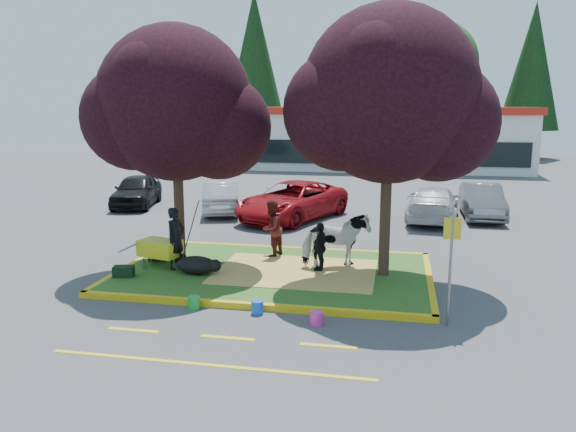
% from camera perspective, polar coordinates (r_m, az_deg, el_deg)
% --- Properties ---
extents(ground, '(90.00, 90.00, 0.00)m').
position_cam_1_polar(ground, '(15.19, -1.45, -6.08)').
color(ground, '#424244').
rests_on(ground, ground).
extents(median_island, '(8.00, 5.00, 0.15)m').
position_cam_1_polar(median_island, '(15.17, -1.45, -5.81)').
color(median_island, '#295A1C').
rests_on(median_island, ground).
extents(curb_near, '(8.30, 0.16, 0.15)m').
position_cam_1_polar(curb_near, '(12.80, -4.00, -9.10)').
color(curb_near, gold).
rests_on(curb_near, ground).
extents(curb_far, '(8.30, 0.16, 0.15)m').
position_cam_1_polar(curb_far, '(17.60, 0.39, -3.41)').
color(curb_far, gold).
rests_on(curb_far, ground).
extents(curb_left, '(0.16, 5.30, 0.15)m').
position_cam_1_polar(curb_left, '(16.52, -15.45, -4.80)').
color(curb_left, gold).
rests_on(curb_left, ground).
extents(curb_right, '(0.16, 5.30, 0.15)m').
position_cam_1_polar(curb_right, '(14.86, 14.20, -6.52)').
color(curb_right, gold).
rests_on(curb_right, ground).
extents(straw_bedding, '(4.20, 3.00, 0.01)m').
position_cam_1_polar(straw_bedding, '(15.03, 0.79, -5.65)').
color(straw_bedding, '#D7BD58').
rests_on(straw_bedding, median_island).
extents(tree_purple_left, '(5.06, 4.20, 6.51)m').
position_cam_1_polar(tree_purple_left, '(15.72, -11.32, 10.43)').
color(tree_purple_left, black).
rests_on(tree_purple_left, median_island).
extents(tree_purple_right, '(5.30, 4.40, 6.82)m').
position_cam_1_polar(tree_purple_right, '(14.34, 10.32, 11.22)').
color(tree_purple_right, black).
rests_on(tree_purple_right, median_island).
extents(fire_lane_stripe_a, '(1.10, 0.12, 0.01)m').
position_cam_1_polar(fire_lane_stripe_a, '(12.09, -15.43, -11.10)').
color(fire_lane_stripe_a, yellow).
rests_on(fire_lane_stripe_a, ground).
extents(fire_lane_stripe_b, '(1.10, 0.12, 0.01)m').
position_cam_1_polar(fire_lane_stripe_b, '(11.38, -6.17, -12.19)').
color(fire_lane_stripe_b, yellow).
rests_on(fire_lane_stripe_b, ground).
extents(fire_lane_stripe_c, '(1.10, 0.12, 0.01)m').
position_cam_1_polar(fire_lane_stripe_c, '(10.99, 4.11, -13.03)').
color(fire_lane_stripe_c, yellow).
rests_on(fire_lane_stripe_c, ground).
extents(fire_lane_long, '(6.00, 0.10, 0.01)m').
position_cam_1_polar(fire_lane_long, '(10.35, -8.20, -14.73)').
color(fire_lane_long, yellow).
rests_on(fire_lane_long, ground).
extents(retail_building, '(20.40, 8.40, 4.40)m').
position_cam_1_polar(retail_building, '(42.22, 9.64, 7.94)').
color(retail_building, silver).
rests_on(retail_building, ground).
extents(treeline, '(46.58, 7.80, 14.63)m').
position_cam_1_polar(treeline, '(51.90, 9.29, 14.57)').
color(treeline, black).
rests_on(treeline, ground).
extents(cow, '(1.96, 1.39, 1.51)m').
position_cam_1_polar(cow, '(15.22, 4.82, -2.54)').
color(cow, white).
rests_on(cow, median_island).
extents(calf, '(1.24, 0.94, 0.47)m').
position_cam_1_polar(calf, '(14.97, -9.30, -4.94)').
color(calf, black).
rests_on(calf, median_island).
extents(handler, '(0.58, 0.71, 1.68)m').
position_cam_1_polar(handler, '(15.40, -11.34, -2.25)').
color(handler, black).
rests_on(handler, median_island).
extents(visitor_a, '(0.84, 0.96, 1.65)m').
position_cam_1_polar(visitor_a, '(16.38, -1.69, -1.27)').
color(visitor_a, '#4C1715').
rests_on(visitor_a, median_island).
extents(visitor_b, '(0.37, 0.79, 1.32)m').
position_cam_1_polar(visitor_b, '(14.98, 3.31, -3.13)').
color(visitor_b, black).
rests_on(visitor_b, median_island).
extents(wheelbarrow, '(2.00, 0.93, 0.75)m').
position_cam_1_polar(wheelbarrow, '(15.71, -12.82, -3.24)').
color(wheelbarrow, black).
rests_on(wheelbarrow, median_island).
extents(gear_bag_dark, '(0.67, 0.51, 0.30)m').
position_cam_1_polar(gear_bag_dark, '(16.53, -12.97, -3.86)').
color(gear_bag_dark, black).
rests_on(gear_bag_dark, median_island).
extents(gear_bag_green, '(0.58, 0.43, 0.28)m').
position_cam_1_polar(gear_bag_green, '(15.19, -16.37, -5.41)').
color(gear_bag_green, black).
rests_on(gear_bag_green, median_island).
extents(sign_post, '(0.35, 0.06, 2.46)m').
position_cam_1_polar(sign_post, '(11.88, 16.23, -3.84)').
color(sign_post, slate).
rests_on(sign_post, ground).
extents(bucket_green, '(0.36, 0.36, 0.29)m').
position_cam_1_polar(bucket_green, '(12.93, -9.52, -8.68)').
color(bucket_green, green).
rests_on(bucket_green, ground).
extents(bucket_pink, '(0.29, 0.29, 0.29)m').
position_cam_1_polar(bucket_pink, '(11.89, 2.90, -10.35)').
color(bucket_pink, '#D83098').
rests_on(bucket_pink, ground).
extents(bucket_blue, '(0.32, 0.32, 0.29)m').
position_cam_1_polar(bucket_blue, '(12.51, -3.12, -9.23)').
color(bucket_blue, blue).
rests_on(bucket_blue, ground).
extents(car_black, '(2.53, 4.46, 1.43)m').
position_cam_1_polar(car_black, '(26.41, -15.13, 2.52)').
color(car_black, black).
rests_on(car_black, ground).
extents(car_silver, '(2.53, 4.34, 1.35)m').
position_cam_1_polar(car_silver, '(24.11, -6.77, 1.94)').
color(car_silver, '#A3A6AB').
rests_on(car_silver, ground).
extents(car_red, '(4.42, 5.97, 1.51)m').
position_cam_1_polar(car_red, '(22.47, 0.46, 1.55)').
color(car_red, '#A00D14').
rests_on(car_red, ground).
extents(car_white, '(2.42, 4.87, 1.36)m').
position_cam_1_polar(car_white, '(23.02, 14.52, 1.24)').
color(car_white, silver).
rests_on(car_white, ground).
extents(car_grey, '(1.48, 4.18, 1.37)m').
position_cam_1_polar(car_grey, '(24.11, 19.09, 1.43)').
color(car_grey, '#575A5F').
rests_on(car_grey, ground).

